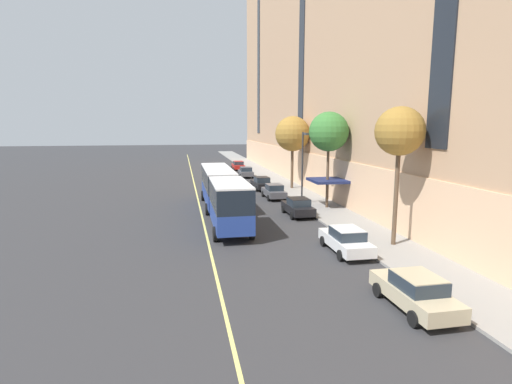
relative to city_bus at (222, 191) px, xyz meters
The scene contains 16 objects.
ground_plane 2.88m from the city_bus, 73.37° to the left, with size 260.00×260.00×0.00m, color #303033.
sidewalk 10.85m from the city_bus, 27.05° to the left, with size 4.13×160.00×0.15m, color gray.
apartment_facade 23.92m from the city_bus, ahead, with size 15.20×110.00×36.62m.
city_bus is the anchor object (origin of this frame).
parked_car_darkgray_0 9.46m from the city_bus, 48.77° to the left, with size 2.01×4.34×1.56m.
parked_car_black_1 6.60m from the city_bus, 11.29° to the right, with size 2.04×4.31×1.56m.
parked_car_champagne_2 20.04m from the city_bus, 72.26° to the right, with size 2.01×4.48×1.56m.
parked_car_darkgray_3 25.78m from the city_bus, 76.35° to the left, with size 2.07×4.25×1.56m.
parked_car_red_4 35.60m from the city_bus, 79.69° to the left, with size 2.00×4.47×1.56m.
parked_car_black_5 14.59m from the city_bus, 65.22° to the left, with size 2.10×4.55×1.56m.
parked_car_white_6 13.10m from the city_bus, 61.02° to the right, with size 2.02×4.68×1.56m.
street_tree_near_corner 15.41m from the city_bus, 47.89° to the right, with size 2.98×2.98×8.58m.
street_tree_mid_block 10.97m from the city_bus, ahead, with size 3.54×3.54×8.67m.
street_tree_far_uptown 16.79m from the city_bus, 52.88° to the left, with size 4.14×4.14×8.55m.
street_lamp 8.83m from the city_bus, 20.14° to the left, with size 0.36×1.48×6.83m.
lane_centerline 5.56m from the city_bus, 109.33° to the left, with size 0.16×140.00×0.01m, color #E0D66B.
Camera 1 is at (-3.81, -35.01, 7.55)m, focal length 28.00 mm.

